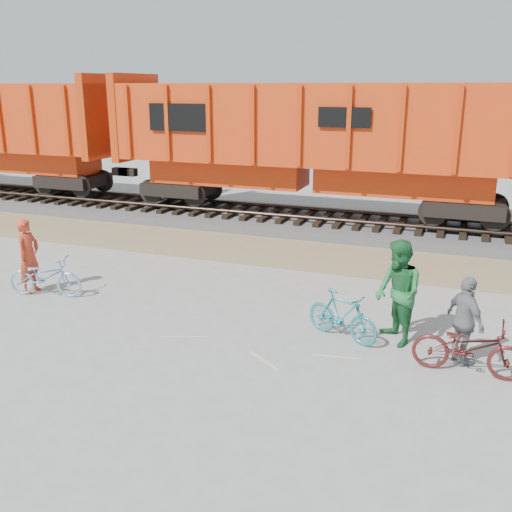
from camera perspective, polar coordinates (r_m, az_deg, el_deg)
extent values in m
plane|color=#9E9E99|center=(11.70, -0.89, -7.30)|extent=(120.00, 120.00, 0.00)
cube|color=#927A5A|center=(16.63, 6.10, -0.01)|extent=(120.00, 3.00, 0.02)
cube|color=slate|center=(19.88, 8.70, 3.08)|extent=(120.00, 4.00, 0.30)
cube|color=black|center=(22.07, -8.04, 5.02)|extent=(0.22, 2.60, 0.12)
cube|color=black|center=(19.84, 8.73, 3.67)|extent=(0.22, 2.60, 0.12)
cylinder|color=#382821|center=(19.12, 8.28, 3.58)|extent=(120.00, 0.12, 0.12)
cylinder|color=#382821|center=(20.50, 9.18, 4.42)|extent=(120.00, 0.12, 0.12)
cube|color=#BB310B|center=(23.16, -14.72, 13.38)|extent=(0.30, 3.06, 3.10)
cube|color=black|center=(19.99, 5.47, 5.59)|extent=(11.20, 2.20, 0.80)
cube|color=red|center=(19.84, 5.54, 8.00)|extent=(11.76, 1.65, 0.90)
cube|color=red|center=(19.66, 5.69, 13.05)|extent=(14.00, 3.00, 2.60)
cube|color=#BB310B|center=(22.44, -11.93, 13.47)|extent=(0.30, 3.06, 3.10)
cube|color=black|center=(19.73, -7.76, 13.57)|extent=(2.20, 0.04, 0.90)
imported|color=#83ACDA|center=(14.21, -20.37, -1.94)|extent=(1.89, 1.00, 0.94)
imported|color=teal|center=(11.22, 8.62, -5.92)|extent=(1.64, 1.03, 0.96)
imported|color=#541B19|center=(10.43, 20.51, -8.58)|extent=(1.87, 0.67, 0.98)
imported|color=#C53E23|center=(14.49, -21.79, 0.02)|extent=(0.47, 0.68, 1.80)
imported|color=#206732|center=(11.07, 14.02, -3.60)|extent=(1.19, 1.24, 2.02)
imported|color=slate|center=(10.68, 20.19, -6.10)|extent=(0.89, 0.99, 1.62)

